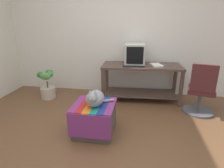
% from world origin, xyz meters
% --- Properties ---
extents(ground_plane, '(14.00, 14.00, 0.00)m').
position_xyz_m(ground_plane, '(0.00, 0.00, 0.00)').
color(ground_plane, brown).
extents(back_wall, '(8.00, 0.10, 2.60)m').
position_xyz_m(back_wall, '(0.00, 2.05, 1.30)').
color(back_wall, silver).
rests_on(back_wall, ground_plane).
extents(desk, '(1.55, 0.70, 0.72)m').
position_xyz_m(desk, '(0.52, 1.60, 0.49)').
color(desk, '#4C382D').
rests_on(desk, ground_plane).
extents(tv_monitor, '(0.40, 0.54, 0.40)m').
position_xyz_m(tv_monitor, '(0.38, 1.68, 0.91)').
color(tv_monitor, '#BCB7A8').
rests_on(tv_monitor, desk).
extents(keyboard, '(0.41, 0.18, 0.02)m').
position_xyz_m(keyboard, '(0.38, 1.45, 0.73)').
color(keyboard, black).
rests_on(keyboard, desk).
extents(book, '(0.25, 0.32, 0.03)m').
position_xyz_m(book, '(0.80, 1.57, 0.73)').
color(book, white).
rests_on(book, desk).
extents(ottoman_with_blanket, '(0.57, 0.59, 0.43)m').
position_xyz_m(ottoman_with_blanket, '(-0.10, 0.28, 0.22)').
color(ottoman_with_blanket, '#4C4238').
rests_on(ottoman_with_blanket, ground_plane).
extents(cat, '(0.36, 0.39, 0.27)m').
position_xyz_m(cat, '(-0.08, 0.25, 0.54)').
color(cat, gray).
rests_on(cat, ottoman_with_blanket).
extents(potted_plant, '(0.38, 0.30, 0.58)m').
position_xyz_m(potted_plant, '(-1.37, 1.38, 0.23)').
color(potted_plant, '#B7A893').
rests_on(potted_plant, ground_plane).
extents(office_chair, '(0.52, 0.52, 0.89)m').
position_xyz_m(office_chair, '(1.53, 1.12, 0.39)').
color(office_chair, '#4C4C51').
rests_on(office_chair, ground_plane).
extents(pen, '(0.13, 0.06, 0.01)m').
position_xyz_m(pen, '(0.92, 1.69, 0.72)').
color(pen, '#B7B7BC').
rests_on(pen, desk).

